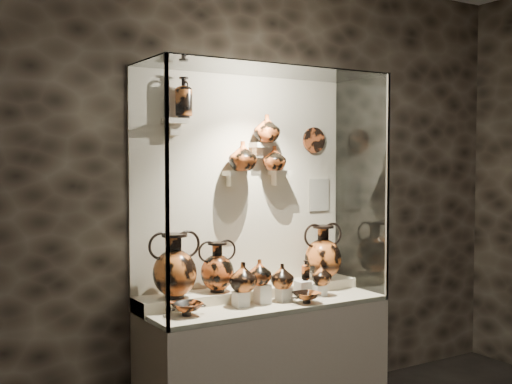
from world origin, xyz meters
TOP-DOWN VIEW (x-y plane):
  - wall_back at (0.00, 2.50)m, footprint 5.00×0.02m
  - plinth at (0.00, 2.18)m, footprint 1.70×0.60m
  - front_tier at (0.00, 2.18)m, footprint 1.68×0.58m
  - rear_tier at (0.00, 2.35)m, footprint 1.70×0.25m
  - back_panel at (0.00, 2.50)m, footprint 1.70×0.03m
  - glass_front at (0.00, 1.88)m, footprint 1.70×0.01m
  - glass_left at (-0.85, 2.18)m, footprint 0.01×0.60m
  - glass_right at (0.85, 2.18)m, footprint 0.01×0.60m
  - glass_top at (0.00, 2.18)m, footprint 1.70×0.60m
  - frame_post_left at (-0.84, 1.89)m, footprint 0.02×0.02m
  - frame_post_right at (0.84, 1.89)m, footprint 0.02×0.02m
  - pedestal_a at (-0.22, 2.13)m, footprint 0.09×0.09m
  - pedestal_b at (-0.05, 2.13)m, footprint 0.09×0.09m
  - pedestal_c at (0.12, 2.13)m, footprint 0.09×0.09m
  - pedestal_d at (0.28, 2.13)m, footprint 0.09×0.09m
  - pedestal_e at (0.42, 2.13)m, footprint 0.09×0.09m
  - bracket_ul at (-0.55, 2.42)m, footprint 0.14×0.12m
  - bracket_ca at (-0.10, 2.42)m, footprint 0.14×0.12m
  - bracket_cb at (0.10, 2.42)m, footprint 0.10×0.12m
  - bracket_cc at (0.28, 2.42)m, footprint 0.14×0.12m
  - amphora_left at (-0.61, 2.30)m, footprint 0.40×0.40m
  - amphora_mid at (-0.28, 2.33)m, footprint 0.29×0.29m
  - amphora_right at (0.59, 2.31)m, footprint 0.35×0.35m
  - jug_a at (-0.20, 2.13)m, footprint 0.24×0.24m
  - jug_b at (-0.07, 2.14)m, footprint 0.19×0.19m
  - jug_c at (0.10, 2.12)m, footprint 0.20×0.20m
  - jug_e at (0.43, 2.11)m, footprint 0.17×0.17m
  - lekythos_small at (0.31, 2.15)m, footprint 0.08×0.08m
  - kylix_left at (-0.63, 2.09)m, footprint 0.27×0.23m
  - kylix_right at (0.21, 1.99)m, footprint 0.28×0.26m
  - lekythos_tall at (-0.49, 2.40)m, footprint 0.14×0.14m
  - ovoid_vase_a at (-0.06, 2.37)m, footprint 0.23×0.23m
  - ovoid_vase_b at (0.14, 2.38)m, footprint 0.21×0.21m
  - ovoid_vase_c at (0.21, 2.39)m, footprint 0.22×0.22m
  - wall_plate at (0.62, 2.47)m, footprint 0.19×0.02m
  - info_placard at (0.68, 2.47)m, footprint 0.19×0.01m

SIDE VIEW (x-z plane):
  - plinth at x=0.00m, z-range 0.00..0.80m
  - front_tier at x=0.00m, z-range 0.80..0.83m
  - rear_tier at x=0.00m, z-range 0.80..0.90m
  - pedestal_e at x=0.42m, z-range 0.83..0.91m
  - pedestal_c at x=0.12m, z-range 0.83..0.92m
  - kylix_right at x=0.21m, z-range 0.83..0.92m
  - pedestal_a at x=-0.22m, z-range 0.83..0.93m
  - kylix_left at x=-0.63m, z-range 0.83..0.93m
  - pedestal_d at x=0.28m, z-range 0.83..0.95m
  - pedestal_b at x=-0.05m, z-range 0.83..0.96m
  - jug_e at x=0.43m, z-range 0.91..1.06m
  - jug_c at x=0.10m, z-range 0.92..1.09m
  - jug_a at x=-0.20m, z-range 0.93..1.12m
  - lekythos_small at x=0.31m, z-range 0.95..1.11m
  - jug_b at x=-0.07m, z-range 0.96..1.13m
  - amphora_mid at x=-0.28m, z-range 0.90..1.24m
  - amphora_right at x=0.59m, z-range 0.90..1.31m
  - amphora_left at x=-0.61m, z-range 0.90..1.32m
  - info_placard at x=0.68m, z-range 1.40..1.65m
  - wall_back at x=0.00m, z-range 0.00..3.20m
  - back_panel at x=0.00m, z-range 0.80..2.40m
  - glass_front at x=0.00m, z-range 0.80..2.40m
  - glass_left at x=-0.85m, z-range 0.80..2.40m
  - glass_right at x=0.85m, z-range 0.80..2.40m
  - frame_post_left at x=-0.84m, z-range 0.80..2.40m
  - frame_post_right at x=0.84m, z-range 0.80..2.40m
  - bracket_ca at x=-0.10m, z-range 1.68..1.72m
  - bracket_cc at x=0.28m, z-range 1.68..1.72m
  - ovoid_vase_c at x=0.21m, z-range 1.72..1.89m
  - ovoid_vase_a at x=-0.06m, z-range 1.72..1.92m
  - bracket_cb at x=0.10m, z-range 1.88..1.92m
  - wall_plate at x=0.62m, z-range 1.85..2.04m
  - ovoid_vase_b at x=0.14m, z-range 1.92..2.12m
  - bracket_ul at x=-0.55m, z-range 2.03..2.07m
  - lekythos_tall at x=-0.49m, z-range 2.07..2.38m
  - glass_top at x=0.00m, z-range 2.39..2.40m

